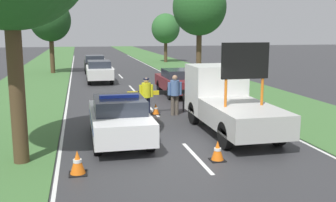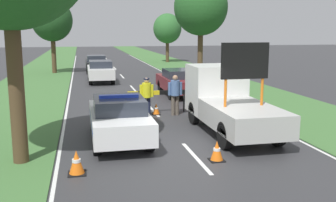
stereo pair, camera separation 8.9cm
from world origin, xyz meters
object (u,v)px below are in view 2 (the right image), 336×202
at_px(queued_car_wagon_maroon, 179,82).
at_px(queued_car_van_white, 100,71).
at_px(pedestrian_civilian, 175,92).
at_px(roadside_tree_near_left, 52,20).
at_px(police_officer, 147,94).
at_px(traffic_cone_lane_edge, 256,117).
at_px(police_car, 119,118).
at_px(roadside_tree_mid_left, 167,29).
at_px(roadside_tree_near_right, 201,7).
at_px(traffic_cone_near_police, 77,162).
at_px(road_barrier, 159,94).
at_px(work_truck, 227,100).
at_px(traffic_cone_centre_front, 217,151).
at_px(traffic_cone_behind_barrier, 97,111).
at_px(queued_car_sedan_black, 96,64).
at_px(traffic_cone_near_truck, 156,109).

bearing_deg(queued_car_wagon_maroon, queued_car_van_white, -59.11).
relative_size(pedestrian_civilian, roadside_tree_near_left, 0.28).
bearing_deg(pedestrian_civilian, police_officer, 160.73).
xyz_separation_m(traffic_cone_lane_edge, queued_car_wagon_maroon, (-1.17, 7.73, 0.43)).
relative_size(police_car, pedestrian_civilian, 2.61).
bearing_deg(roadside_tree_mid_left, roadside_tree_near_right, -93.30).
relative_size(traffic_cone_lane_edge, roadside_tree_near_left, 0.11).
bearing_deg(roadside_tree_near_right, traffic_cone_near_police, -115.68).
height_order(road_barrier, police_officer, police_officer).
bearing_deg(work_truck, traffic_cone_centre_front, 66.83).
xyz_separation_m(work_truck, road_barrier, (-1.82, 3.60, -0.28)).
relative_size(traffic_cone_behind_barrier, roadside_tree_near_right, 0.10).
distance_m(police_officer, roadside_tree_near_left, 19.77).
bearing_deg(queued_car_sedan_black, pedestrian_civilian, 98.06).
height_order(traffic_cone_lane_edge, queued_car_wagon_maroon, queued_car_wagon_maroon).
relative_size(road_barrier, queued_car_sedan_black, 0.68).
bearing_deg(traffic_cone_near_police, roadside_tree_near_left, 94.71).
relative_size(work_truck, traffic_cone_near_truck, 10.96).
distance_m(work_truck, traffic_cone_behind_barrier, 5.47).
xyz_separation_m(work_truck, traffic_cone_behind_barrier, (-4.61, 2.84, -0.76)).
distance_m(work_truck, queued_car_sedan_black, 22.04).
bearing_deg(roadside_tree_near_right, traffic_cone_near_truck, -115.21).
relative_size(police_officer, traffic_cone_lane_edge, 2.40).
bearing_deg(police_officer, queued_car_sedan_black, -66.15).
distance_m(traffic_cone_behind_barrier, queued_car_wagon_maroon, 7.20).
bearing_deg(traffic_cone_lane_edge, queued_car_van_white, 109.82).
bearing_deg(traffic_cone_near_truck, traffic_cone_centre_front, -85.36).
bearing_deg(traffic_cone_near_truck, roadside_tree_mid_left, 76.69).
xyz_separation_m(pedestrian_civilian, roadside_tree_near_right, (4.92, 12.41, 4.30)).
xyz_separation_m(queued_car_sedan_black, roadside_tree_near_left, (-3.56, 0.09, 3.70)).
height_order(work_truck, traffic_cone_near_truck, work_truck).
xyz_separation_m(queued_car_sedan_black, roadside_tree_near_right, (7.57, -6.32, 4.55)).
xyz_separation_m(pedestrian_civilian, traffic_cone_lane_edge, (2.62, -2.53, -0.68)).
bearing_deg(roadside_tree_near_right, roadside_tree_near_left, 150.07).
relative_size(traffic_cone_near_truck, queued_car_wagon_maroon, 0.11).
distance_m(traffic_cone_centre_front, queued_car_sedan_black, 25.03).
xyz_separation_m(work_truck, queued_car_wagon_maroon, (0.21, 8.17, -0.34)).
bearing_deg(traffic_cone_near_truck, queued_car_van_white, 98.87).
relative_size(road_barrier, roadside_tree_near_left, 0.45).
bearing_deg(road_barrier, roadside_tree_near_left, 105.84).
height_order(road_barrier, queued_car_van_white, queued_car_van_white).
relative_size(road_barrier, roadside_tree_mid_left, 0.51).
bearing_deg(traffic_cone_lane_edge, traffic_cone_near_truck, 140.45).
bearing_deg(police_officer, police_car, 86.17).
height_order(work_truck, queued_car_van_white, work_truck).
height_order(police_officer, traffic_cone_near_truck, police_officer).
xyz_separation_m(work_truck, queued_car_sedan_black, (-3.90, 21.69, -0.34)).
bearing_deg(traffic_cone_near_truck, police_car, -117.55).
relative_size(work_truck, traffic_cone_behind_barrier, 7.67).
height_order(work_truck, traffic_cone_near_police, work_truck).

